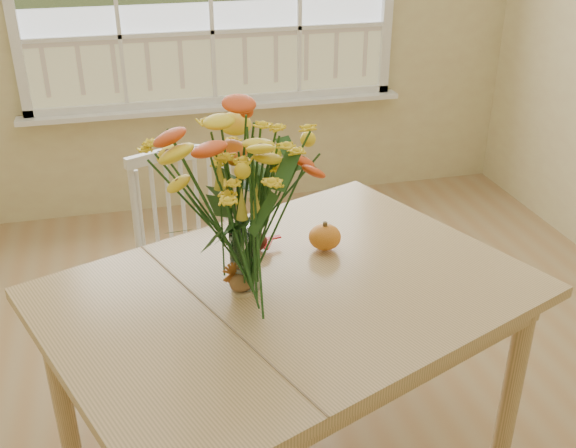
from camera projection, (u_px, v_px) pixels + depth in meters
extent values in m
cube|color=#A77E50|center=(308.00, 432.00, 2.70)|extent=(4.00, 4.50, 0.01)
cube|color=white|center=(217.00, 107.00, 4.27)|extent=(2.42, 0.12, 0.03)
cube|color=tan|center=(290.00, 293.00, 2.17)|extent=(1.78, 1.54, 0.04)
cube|color=tan|center=(289.00, 311.00, 2.21)|extent=(1.62, 1.39, 0.10)
cylinder|color=tan|center=(61.00, 394.00, 2.33)|extent=(0.07, 0.07, 0.76)
cylinder|color=tan|center=(513.00, 384.00, 2.38)|extent=(0.07, 0.07, 0.76)
cylinder|color=tan|center=(350.00, 278.00, 3.02)|extent=(0.07, 0.07, 0.76)
cube|color=white|center=(197.00, 281.00, 2.85)|extent=(0.50, 0.48, 0.05)
cube|color=white|center=(184.00, 210.00, 2.88)|extent=(0.45, 0.09, 0.51)
cylinder|color=white|center=(170.00, 358.00, 2.76)|extent=(0.04, 0.04, 0.44)
cylinder|color=white|center=(154.00, 316.00, 3.03)|extent=(0.04, 0.04, 0.44)
cylinder|color=white|center=(250.00, 339.00, 2.88)|extent=(0.04, 0.04, 0.44)
cylinder|color=white|center=(228.00, 300.00, 3.15)|extent=(0.04, 0.04, 0.44)
cylinder|color=white|center=(245.00, 258.00, 2.12)|extent=(0.09, 0.09, 0.22)
ellipsoid|color=#C96917|center=(325.00, 238.00, 2.37)|extent=(0.11, 0.11, 0.09)
cylinder|color=#CCB78C|center=(242.00, 291.00, 2.13)|extent=(0.07, 0.07, 0.01)
ellipsoid|color=brown|center=(242.00, 282.00, 2.12)|extent=(0.09, 0.08, 0.07)
ellipsoid|color=#38160F|center=(256.00, 242.00, 2.37)|extent=(0.08, 0.08, 0.07)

